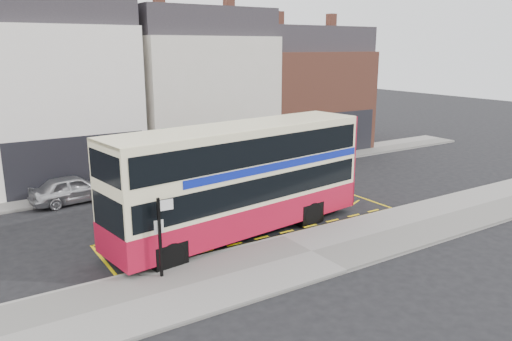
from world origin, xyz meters
TOP-DOWN VIEW (x-y plane):
  - ground at (0.00, 0.00)m, footprint 120.00×120.00m
  - pavement at (0.00, -2.30)m, footprint 40.00×4.00m
  - kerb at (0.00, -0.38)m, footprint 40.00×0.15m
  - far_pavement at (0.00, 11.00)m, footprint 50.00×3.00m
  - road_markings at (0.00, 1.60)m, footprint 14.00×3.40m
  - terrace_left at (-5.50, 14.99)m, footprint 8.00×8.01m
  - terrace_green_shop at (3.50, 14.99)m, footprint 9.00×8.01m
  - terrace_right at (12.50, 14.99)m, footprint 9.00×8.01m
  - double_decker_bus at (-1.13, 1.12)m, footprint 12.11×4.25m
  - bus_stop_post at (-5.70, -1.20)m, footprint 0.70×0.13m
  - car_silver at (-6.16, 9.61)m, footprint 4.43×2.14m
  - car_grey at (-0.95, 8.23)m, footprint 4.48×1.89m
  - car_white at (8.73, 8.71)m, footprint 4.74×2.65m
  - street_tree_right at (7.18, 11.96)m, footprint 2.55×2.55m

SIDE VIEW (x-z plane):
  - ground at x=0.00m, z-range 0.00..0.00m
  - road_markings at x=0.00m, z-range 0.00..0.01m
  - pavement at x=0.00m, z-range 0.00..0.15m
  - kerb at x=0.00m, z-range 0.00..0.15m
  - far_pavement at x=0.00m, z-range 0.00..0.15m
  - car_white at x=8.73m, z-range 0.00..1.30m
  - car_grey at x=-0.95m, z-range 0.00..1.44m
  - car_silver at x=-6.16m, z-range 0.00..1.46m
  - bus_stop_post at x=-5.70m, z-range 0.45..3.28m
  - double_decker_bus at x=-1.13m, z-range 0.12..4.86m
  - street_tree_right at x=7.18m, z-range 1.00..6.51m
  - terrace_right at x=12.50m, z-range -0.58..9.72m
  - terrace_green_shop at x=3.50m, z-range -0.58..10.72m
  - terrace_left at x=-5.50m, z-range -0.58..11.22m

